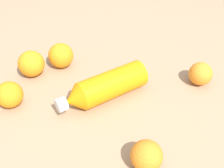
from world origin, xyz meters
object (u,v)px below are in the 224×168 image
Objects in this scene: orange_2 at (31,64)px; water_bottle at (105,87)px; orange_0 at (9,95)px; orange_4 at (147,156)px; orange_1 at (61,55)px; orange_3 at (200,74)px.

water_bottle is at bearing 124.97° from orange_2.
water_bottle reaches higher than orange_0.
water_bottle is 3.78× the size of orange_4.
orange_2 reaches higher than water_bottle.
orange_1 is 1.14× the size of orange_4.
orange_2 is at bearing -131.13° from orange_0.
water_bottle is 3.66× the size of orange_0.
orange_0 is at bearing 48.87° from orange_2.
water_bottle is at bearing 103.40° from orange_1.
orange_3 is at bearing -153.19° from orange_4.
orange_2 is (-0.09, -0.10, 0.00)m from orange_0.
orange_1 is 0.99× the size of orange_2.
orange_2 reaches higher than orange_4.
orange_1 is at bearing -87.19° from orange_4.
orange_0 is 1.03× the size of orange_4.
orange_4 is at bearing 80.84° from water_bottle.
orange_1 is 1.15× the size of orange_3.
orange_2 is 0.51m from orange_3.
orange_0 is 0.14m from orange_2.
orange_4 is (-0.02, 0.44, -0.00)m from orange_1.
orange_1 is 0.10m from orange_2.
orange_0 is 0.21m from orange_1.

